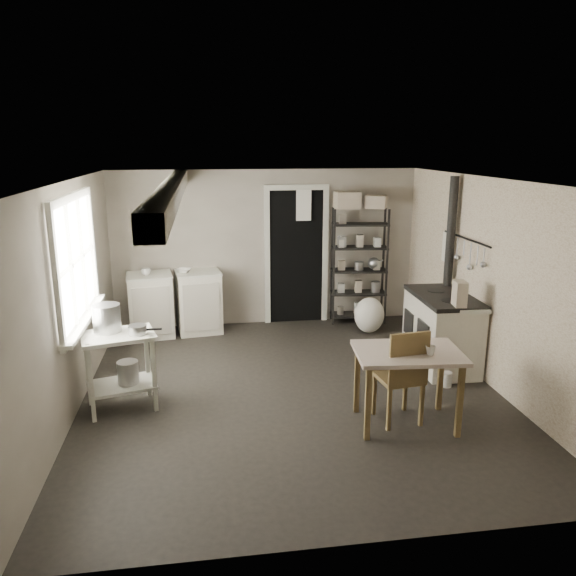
{
  "coord_description": "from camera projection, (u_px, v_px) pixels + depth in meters",
  "views": [
    {
      "loc": [
        -0.89,
        -5.67,
        2.67
      ],
      "look_at": [
        0.0,
        0.3,
        1.1
      ],
      "focal_mm": 35.0,
      "sensor_mm": 36.0,
      "label": 1
    }
  ],
  "objects": [
    {
      "name": "floor",
      "position": [
        292.0,
        390.0,
        6.23
      ],
      "size": [
        5.0,
        5.0,
        0.0
      ],
      "primitive_type": "plane",
      "color": "black",
      "rests_on": "ground"
    },
    {
      "name": "ceiling",
      "position": [
        292.0,
        180.0,
        5.65
      ],
      "size": [
        5.0,
        5.0,
        0.0
      ],
      "primitive_type": "plane",
      "rotation": [
        3.14,
        0.0,
        0.0
      ],
      "color": "white",
      "rests_on": "wall_back"
    },
    {
      "name": "wall_back",
      "position": [
        266.0,
        248.0,
        8.33
      ],
      "size": [
        4.5,
        0.02,
        2.3
      ],
      "primitive_type": "cube",
      "color": "gray",
      "rests_on": "ground"
    },
    {
      "name": "wall_front",
      "position": [
        353.0,
        390.0,
        3.55
      ],
      "size": [
        4.5,
        0.02,
        2.3
      ],
      "primitive_type": "cube",
      "color": "gray",
      "rests_on": "ground"
    },
    {
      "name": "wall_left",
      "position": [
        71.0,
        299.0,
        5.62
      ],
      "size": [
        0.02,
        5.0,
        2.3
      ],
      "primitive_type": "cube",
      "color": "gray",
      "rests_on": "ground"
    },
    {
      "name": "wall_right",
      "position": [
        491.0,
        283.0,
        6.26
      ],
      "size": [
        0.02,
        5.0,
        2.3
      ],
      "primitive_type": "cube",
      "color": "gray",
      "rests_on": "ground"
    },
    {
      "name": "window",
      "position": [
        75.0,
        261.0,
        5.73
      ],
      "size": [
        0.12,
        1.76,
        1.28
      ],
      "primitive_type": null,
      "color": "beige",
      "rests_on": "wall_left"
    },
    {
      "name": "doorway",
      "position": [
        296.0,
        257.0,
        8.41
      ],
      "size": [
        0.96,
        0.1,
        2.08
      ],
      "primitive_type": null,
      "color": "beige",
      "rests_on": "ground"
    },
    {
      "name": "ceiling_beam",
      "position": [
        172.0,
        192.0,
        5.5
      ],
      "size": [
        0.18,
        5.0,
        0.18
      ],
      "primitive_type": null,
      "color": "beige",
      "rests_on": "ceiling"
    },
    {
      "name": "wallpaper_panel",
      "position": [
        490.0,
        283.0,
        6.26
      ],
      "size": [
        0.01,
        5.0,
        2.3
      ],
      "primitive_type": null,
      "color": "beige",
      "rests_on": "wall_right"
    },
    {
      "name": "utensil_rail",
      "position": [
        465.0,
        239.0,
        6.73
      ],
      "size": [
        0.06,
        1.2,
        0.44
      ],
      "primitive_type": null,
      "color": "#AAABAD",
      "rests_on": "wall_right"
    },
    {
      "name": "prep_table",
      "position": [
        121.0,
        372.0,
        5.73
      ],
      "size": [
        0.81,
        0.67,
        0.81
      ],
      "primitive_type": null,
      "rotation": [
        0.0,
        0.0,
        0.26
      ],
      "color": "beige",
      "rests_on": "ground"
    },
    {
      "name": "stockpot",
      "position": [
        107.0,
        319.0,
        5.67
      ],
      "size": [
        0.35,
        0.35,
        0.3
      ],
      "primitive_type": "cylinder",
      "rotation": [
        0.0,
        0.0,
        -0.3
      ],
      "color": "#AAABAD",
      "rests_on": "prep_table"
    },
    {
      "name": "saucepan",
      "position": [
        138.0,
        330.0,
        5.61
      ],
      "size": [
        0.24,
        0.24,
        0.1
      ],
      "primitive_type": "cylinder",
      "rotation": [
        0.0,
        0.0,
        0.41
      ],
      "color": "#AAABAD",
      "rests_on": "prep_table"
    },
    {
      "name": "bucket",
      "position": [
        128.0,
        372.0,
        5.75
      ],
      "size": [
        0.27,
        0.27,
        0.23
      ],
      "primitive_type": "cylinder",
      "rotation": [
        0.0,
        0.0,
        0.27
      ],
      "color": "#AAABAD",
      "rests_on": "prep_table"
    },
    {
      "name": "base_cabinets",
      "position": [
        175.0,
        302.0,
        8.01
      ],
      "size": [
        1.42,
        0.76,
        0.89
      ],
      "primitive_type": null,
      "rotation": [
        0.0,
        0.0,
        0.13
      ],
      "color": "beige",
      "rests_on": "ground"
    },
    {
      "name": "mixing_bowl",
      "position": [
        184.0,
        268.0,
        7.91
      ],
      "size": [
        0.34,
        0.34,
        0.07
      ],
      "primitive_type": "imported",
      "rotation": [
        0.0,
        0.0,
        -0.32
      ],
      "color": "white",
      "rests_on": "base_cabinets"
    },
    {
      "name": "counter_cup",
      "position": [
        146.0,
        270.0,
        7.73
      ],
      "size": [
        0.15,
        0.15,
        0.1
      ],
      "primitive_type": "imported",
      "rotation": [
        0.0,
        0.0,
        0.28
      ],
      "color": "white",
      "rests_on": "base_cabinets"
    },
    {
      "name": "shelf_rack",
      "position": [
        359.0,
        261.0,
        8.39
      ],
      "size": [
        0.86,
        0.42,
        1.74
      ],
      "primitive_type": null,
      "rotation": [
        0.0,
        0.0,
        -0.12
      ],
      "color": "black",
      "rests_on": "ground"
    },
    {
      "name": "shelf_jar",
      "position": [
        341.0,
        234.0,
        8.24
      ],
      "size": [
        0.09,
        0.09,
        0.18
      ],
      "primitive_type": "imported",
      "rotation": [
        0.0,
        0.0,
        -0.06
      ],
      "color": "white",
      "rests_on": "shelf_rack"
    },
    {
      "name": "storage_box_a",
      "position": [
        347.0,
        190.0,
        8.11
      ],
      "size": [
        0.35,
        0.31,
        0.24
      ],
      "primitive_type": "cube",
      "rotation": [
        0.0,
        0.0,
        -0.01
      ],
      "color": "beige",
      "rests_on": "shelf_rack"
    },
    {
      "name": "storage_box_b",
      "position": [
        377.0,
        191.0,
        8.13
      ],
      "size": [
        0.37,
        0.36,
        0.19
      ],
      "primitive_type": "cube",
      "rotation": [
        0.0,
        0.0,
        -0.43
      ],
      "color": "beige",
      "rests_on": "shelf_rack"
    },
    {
      "name": "stove",
      "position": [
        442.0,
        331.0,
        6.84
      ],
      "size": [
        0.66,
        1.15,
        0.89
      ],
      "primitive_type": null,
      "rotation": [
        0.0,
        0.0,
        -0.03
      ],
      "color": "beige",
      "rests_on": "ground"
    },
    {
      "name": "stovepipe",
      "position": [
        451.0,
        232.0,
        6.99
      ],
      "size": [
        0.12,
        0.12,
        1.32
      ],
      "primitive_type": null,
      "rotation": [
        0.0,
        0.0,
        0.16
      ],
      "color": "black",
      "rests_on": "stove"
    },
    {
      "name": "side_ledge",
      "position": [
        459.0,
        344.0,
        6.43
      ],
      "size": [
        0.61,
        0.39,
        0.88
      ],
      "primitive_type": null,
      "rotation": [
        0.0,
        0.0,
        -0.16
      ],
      "color": "beige",
      "rests_on": "ground"
    },
    {
      "name": "oats_box",
      "position": [
        460.0,
        296.0,
        6.25
      ],
      "size": [
        0.15,
        0.22,
        0.3
      ],
      "primitive_type": "cube",
      "rotation": [
        0.0,
        0.0,
        -0.14
      ],
      "color": "beige",
      "rests_on": "side_ledge"
    },
    {
      "name": "work_table",
      "position": [
        406.0,
        388.0,
        5.4
      ],
      "size": [
        1.05,
        0.78,
        0.76
      ],
      "primitive_type": null,
      "rotation": [
        0.0,
        0.0,
        -0.09
      ],
      "color": "beige",
      "rests_on": "ground"
    },
    {
      "name": "table_cup",
      "position": [
        430.0,
        350.0,
        5.2
      ],
      "size": [
        0.12,
        0.12,
        0.09
      ],
      "primitive_type": "imported",
      "rotation": [
        0.0,
        0.0,
        -0.28
      ],
      "color": "white",
      "rests_on": "work_table"
    },
    {
      "name": "chair",
      "position": [
        399.0,
        374.0,
        5.45
      ],
      "size": [
        0.45,
        0.47,
        0.98
      ],
      "primitive_type": null,
      "rotation": [
        0.0,
        0.0,
        0.12
      ],
      "color": "brown",
      "rests_on": "ground"
    },
    {
      "name": "flour_sack",
      "position": [
        369.0,
        316.0,
        8.09
      ],
      "size": [
        0.52,
        0.47,
        0.52
      ],
      "primitive_type": "ellipsoid",
      "rotation": [
        0.0,
        0.0,
        0.27
      ],
      "color": "white",
      "rests_on": "ground"
    },
    {
      "name": "floor_crock",
      "position": [
        446.0,
        380.0,
        6.33
      ],
      "size": [
        0.17,
        0.17,
        0.16
      ],
      "primitive_type": "cylinder",
      "rotation": [
        0.0,
        0.0,
        -0.32
      ],
      "color": "white",
      "rests_on": "ground"
    }
  ]
}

